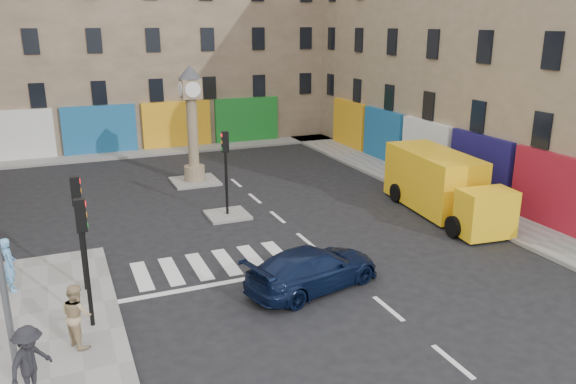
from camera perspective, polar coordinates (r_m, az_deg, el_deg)
ground at (r=19.05m, az=6.87°, el=-9.03°), size 120.00×120.00×0.00m
sidewalk_right at (r=31.37m, az=11.75°, el=1.33°), size 2.60×30.00×0.15m
sidewalk_far at (r=38.19m, az=-15.30°, el=3.84°), size 32.00×2.40×0.15m
island_near at (r=25.14m, az=-6.16°, el=-2.33°), size 1.80×1.80×0.12m
island_far at (r=30.68m, az=-9.43°, el=1.08°), size 2.40×2.40×0.12m
building_right at (r=34.29m, az=21.63°, el=15.26°), size 10.00×30.00×16.00m
building_far at (r=43.06m, az=-17.33°, el=16.42°), size 32.00×10.00×17.00m
traffic_light_left_near at (r=16.03m, az=-20.04°, el=-4.87°), size 0.28×0.22×3.70m
traffic_light_left_far at (r=18.30m, az=-20.51°, el=-2.26°), size 0.28×0.22×3.70m
traffic_light_island at (r=24.43m, az=-6.35°, el=3.29°), size 0.28×0.22×3.70m
clock_pillar at (r=29.93m, az=-9.75°, el=7.52°), size 1.20×1.20×6.10m
navy_sedan at (r=18.25m, az=2.58°, el=-7.76°), size 5.04×3.07×1.37m
yellow_van at (r=25.97m, az=15.34°, el=0.71°), size 3.09×7.53×2.67m
pedestrian_blue at (r=19.73m, az=-26.49°, el=-6.58°), size 0.57×0.72×1.75m
pedestrian_tan at (r=15.85m, az=-20.67°, el=-11.61°), size 0.95×1.04×1.72m
pedestrian_dark at (r=14.23m, az=-24.72°, el=-15.46°), size 1.26×1.29×1.77m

